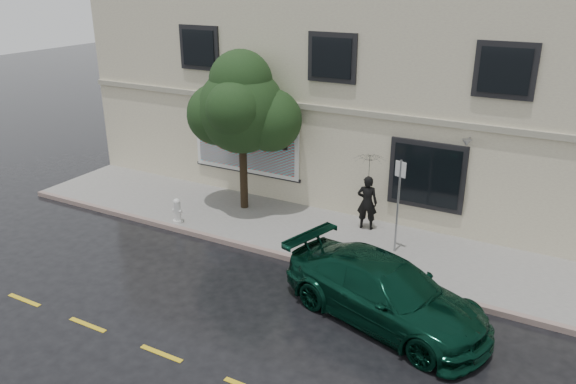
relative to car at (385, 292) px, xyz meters
The scene contains 12 objects.
ground 3.80m from the car, behind, with size 90.00×90.00×0.00m, color black.
sidewalk 4.98m from the car, 138.97° to the left, with size 20.00×3.50×0.15m, color gray.
curb 4.07m from the car, 158.19° to the left, with size 20.00×0.18×0.16m, color slate.
road_marking 5.17m from the car, 136.70° to the right, with size 19.00×0.12×0.01m, color gold.
building 10.11m from the car, 112.50° to the left, with size 20.00×8.12×7.00m.
billboard 8.59m from the car, 144.66° to the left, with size 4.30×0.16×2.20m.
car is the anchor object (origin of this frame).
pedestrian 4.74m from the car, 116.27° to the left, with size 0.63×0.41×1.73m, color black.
umbrella 4.97m from the car, 116.27° to the left, with size 1.00×1.00×0.74m, color black.
street_tree 7.93m from the car, 148.70° to the left, with size 2.80×2.80×4.77m.
fire_hydrant 7.76m from the car, 166.65° to the left, with size 0.33×0.31×0.81m.
sign_pole 3.44m from the car, 104.18° to the left, with size 0.33×0.12×2.75m.
Camera 1 is at (7.13, -10.89, 7.60)m, focal length 35.00 mm.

